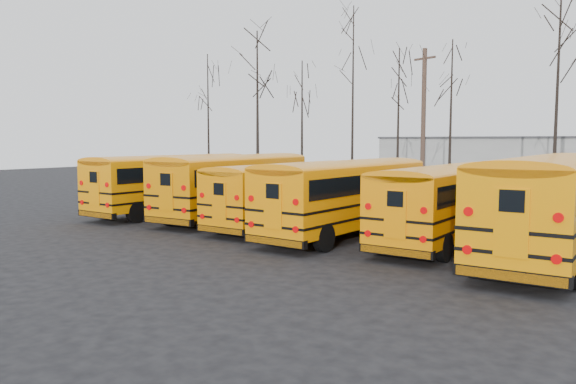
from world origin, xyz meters
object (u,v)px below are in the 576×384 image
Objects in this scene: bus_a at (176,179)px; bus_f at (549,197)px; utility_pole_left at (423,122)px; bus_c at (288,189)px; bus_b at (237,180)px; bus_d at (349,191)px; bus_e at (448,197)px.

bus_a is 0.92× the size of bus_f.
utility_pole_left is at bearing 65.47° from bus_a.
bus_a is 7.36m from bus_c.
utility_pole_left reaches higher than bus_c.
utility_pole_left reaches higher than bus_a.
bus_a is 3.82m from bus_b.
bus_d is 0.91× the size of bus_f.
bus_c is (3.56, -0.81, -0.18)m from bus_b.
bus_b reaches higher than bus_c.
bus_b is at bearing -84.13° from utility_pole_left.
bus_f is at bearing -12.61° from bus_e.
bus_c is 7.22m from bus_e.
bus_a is at bearing 177.58° from bus_c.
bus_b reaches higher than bus_e.
bus_a is 0.98× the size of bus_b.
bus_d is (3.37, -0.59, 0.13)m from bus_c.
bus_a is at bearing 177.38° from bus_d.
bus_d is 1.12× the size of utility_pole_left.
utility_pole_left is (-3.23, 16.29, 3.26)m from bus_d.
bus_d is 1.05× the size of bus_e.
utility_pole_left reaches higher than bus_d.
bus_e is 0.87× the size of bus_f.
bus_f reaches higher than bus_b.
bus_b is 14.44m from bus_f.
bus_c is 16.06m from utility_pole_left.
bus_b is at bearing 170.99° from bus_d.
bus_a reaches higher than bus_d.
utility_pole_left reaches higher than bus_f.
bus_f is (18.14, -1.18, 0.16)m from bus_a.
bus_d reaches higher than bus_c.
utility_pole_left reaches higher than bus_b.
bus_a is 1.13× the size of utility_pole_left.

